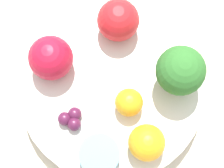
% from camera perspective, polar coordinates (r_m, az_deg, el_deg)
% --- Properties ---
extents(ground_plane, '(6.00, 6.00, 0.00)m').
position_cam_1_polar(ground_plane, '(0.56, 0.00, -1.74)').
color(ground_plane, gray).
extents(table_surface, '(1.20, 1.20, 0.02)m').
position_cam_1_polar(table_surface, '(0.55, 0.00, -1.50)').
color(table_surface, beige).
rests_on(table_surface, ground_plane).
extents(bowl, '(0.26, 0.26, 0.04)m').
position_cam_1_polar(bowl, '(0.53, 0.00, -0.79)').
color(bowl, silver).
rests_on(bowl, table_surface).
extents(broccoli, '(0.06, 0.06, 0.08)m').
position_cam_1_polar(broccoli, '(0.48, 10.39, 1.98)').
color(broccoli, '#99C17A').
rests_on(broccoli, bowl).
extents(apple_red, '(0.06, 0.06, 0.06)m').
position_cam_1_polar(apple_red, '(0.50, -9.31, 3.94)').
color(apple_red, '#B7142D').
rests_on(apple_red, bowl).
extents(apple_green, '(0.06, 0.06, 0.06)m').
position_cam_1_polar(apple_green, '(0.51, 0.95, 9.69)').
color(apple_green, red).
rests_on(apple_green, bowl).
extents(orange_front, '(0.04, 0.04, 0.04)m').
position_cam_1_polar(orange_front, '(0.49, 2.60, -2.82)').
color(orange_front, orange).
rests_on(orange_front, bowl).
extents(orange_back, '(0.05, 0.05, 0.05)m').
position_cam_1_polar(orange_back, '(0.47, 5.30, -8.89)').
color(orange_back, orange).
rests_on(orange_back, bowl).
extents(grape_cluster, '(0.03, 0.03, 0.02)m').
position_cam_1_polar(grape_cluster, '(0.49, -6.24, -5.31)').
color(grape_cluster, '#511938').
rests_on(grape_cluster, bowl).
extents(small_cup, '(0.05, 0.05, 0.02)m').
position_cam_1_polar(small_cup, '(0.48, -2.49, -10.63)').
color(small_cup, '#66B2DB').
rests_on(small_cup, bowl).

